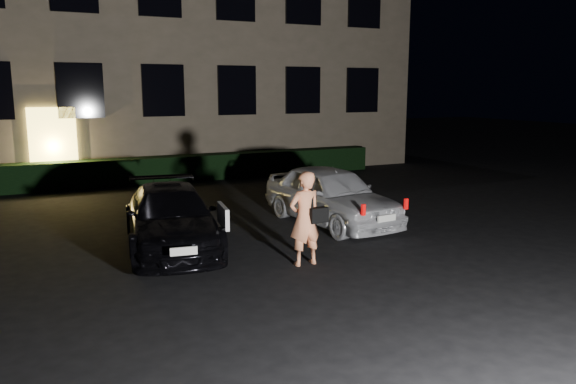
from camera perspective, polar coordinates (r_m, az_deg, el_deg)
name	(u,v)px	position (r m, az deg, el deg)	size (l,w,h in m)	color
ground	(320,274)	(9.54, 3.30, -8.30)	(80.00, 80.00, 0.00)	black
building	(136,11)	(23.50, -15.18, 17.29)	(20.00, 8.11, 12.00)	#6E634E
hedge	(169,169)	(19.10, -11.95, 2.29)	(15.00, 0.70, 0.85)	black
sedan	(171,218)	(11.15, -11.82, -2.57)	(2.23, 4.29, 1.19)	black
hatch	(331,195)	(12.87, 4.38, -0.29)	(1.97, 4.07, 1.34)	silver
man	(305,218)	(9.79, 1.76, -2.69)	(0.71, 0.44, 1.67)	#F59160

